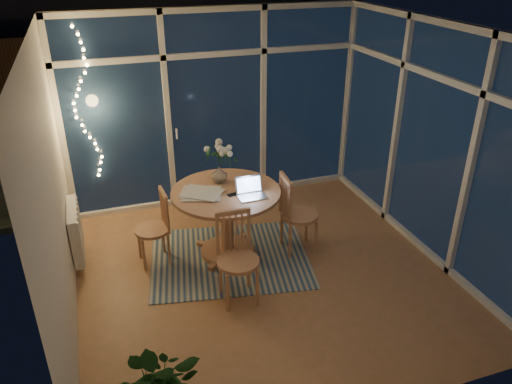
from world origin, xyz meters
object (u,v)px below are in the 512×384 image
(chair_right, at_px, (299,213))
(chair_front, at_px, (238,260))
(chair_left, at_px, (152,228))
(laptop, at_px, (252,188))
(dining_table, at_px, (227,223))
(flower_vase, at_px, (219,174))

(chair_right, bearing_deg, chair_front, 128.57)
(chair_left, bearing_deg, laptop, 67.75)
(chair_right, relative_size, chair_front, 1.03)
(laptop, bearing_deg, chair_left, 160.79)
(dining_table, xyz_separation_m, chair_right, (0.82, -0.18, 0.08))
(chair_right, distance_m, flower_vase, 1.03)
(laptop, bearing_deg, dining_table, 133.16)
(chair_right, relative_size, flower_vase, 4.73)
(chair_front, height_order, laptop, laptop)
(chair_right, bearing_deg, dining_table, 81.43)
(laptop, bearing_deg, chair_front, -120.55)
(chair_front, xyz_separation_m, flower_vase, (0.11, 1.07, 0.45))
(dining_table, relative_size, laptop, 4.05)
(dining_table, bearing_deg, laptop, -46.28)
(dining_table, relative_size, chair_front, 1.26)
(chair_right, height_order, laptop, laptop)
(chair_front, xyz_separation_m, laptop, (0.34, 0.60, 0.46))
(laptop, height_order, flower_vase, laptop)
(dining_table, xyz_separation_m, chair_left, (-0.83, 0.12, 0.03))
(chair_left, xyz_separation_m, laptop, (1.06, -0.36, 0.50))
(dining_table, distance_m, chair_front, 0.84)
(chair_left, xyz_separation_m, chair_right, (1.65, -0.30, 0.05))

